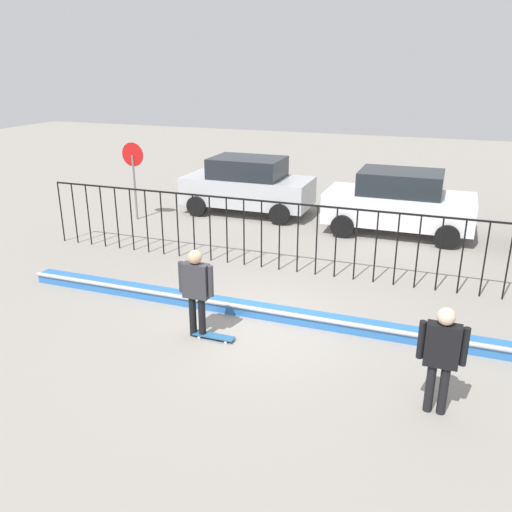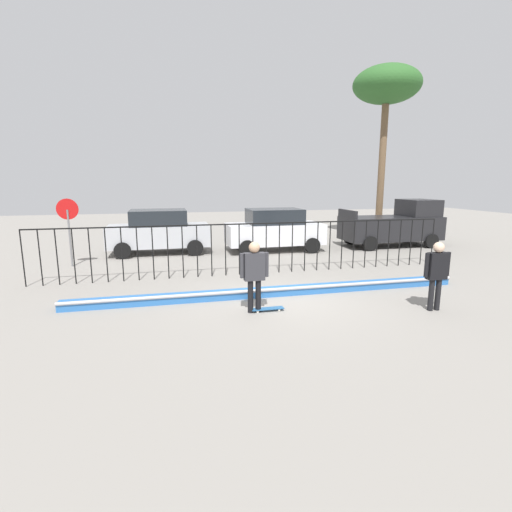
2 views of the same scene
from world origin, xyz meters
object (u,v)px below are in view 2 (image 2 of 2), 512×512
Objects in this scene: skateboard at (268,309)px; palm_tree_tall at (387,88)px; skateboarder at (254,271)px; camera_operator at (437,270)px; parked_car_white at (274,230)px; pickup_truck at (395,225)px; parked_car_silver at (159,231)px; stop_sign at (69,223)px.

skateboard is 15.73m from palm_tree_tall.
skateboarder is 1.02× the size of camera_operator.
palm_tree_tall reaches higher than parked_car_white.
skateboarder is 2.15× the size of skateboard.
parked_car_white is 6.04m from pickup_truck.
skateboard is at bearing -131.50° from palm_tree_tall.
parked_car_white is at bearing 75.71° from skateboard.
skateboarder is 11.77m from pickup_truck.
parked_car_silver and parked_car_white have the same top height.
palm_tree_tall is (5.09, 11.13, 6.79)m from camera_operator.
skateboarder is 0.40× the size of parked_car_silver.
palm_tree_tall is at bearing 51.41° from skateboard.
skateboard is 8.85m from stop_sign.
camera_operator reaches higher than skateboard.
parked_car_silver reaches higher than camera_operator.
pickup_truck is at bearing -110.45° from camera_operator.
parked_car_silver is 0.91× the size of pickup_truck.
skateboard is 8.32m from parked_car_white.
camera_operator is at bearing -55.27° from parked_car_silver.
skateboarder is 0.69× the size of stop_sign.
palm_tree_tall is (14.83, 3.71, 6.19)m from stop_sign.
camera_operator is at bearing -80.55° from parked_car_white.
parked_car_silver is (-6.59, 9.38, -0.05)m from camera_operator.
pickup_truck reaches higher than skateboarder.
skateboarder is 1.03m from skateboard.
stop_sign is (-5.43, 6.53, 0.58)m from skateboarder.
pickup_truck is 7.22m from palm_tree_tall.
parked_car_white is 0.48× the size of palm_tree_tall.
stop_sign is (-14.25, -1.27, 0.58)m from pickup_truck.
camera_operator is at bearing -112.52° from pickup_truck.
skateboard is at bearing 20.00° from skateboarder.
skateboard is at bearing -5.47° from camera_operator.
parked_car_white is (5.05, -0.60, 0.00)m from parked_car_silver.
skateboarder reaches higher than camera_operator.
palm_tree_tall reaches higher than skateboard.
stop_sign is (-3.16, -1.96, 0.64)m from parked_car_silver.
parked_car_silver is at bearing 172.72° from parked_car_white.
stop_sign is at bearing -148.46° from parked_car_silver.
parked_car_white is 1.72× the size of stop_sign.
stop_sign is 16.50m from palm_tree_tall.
skateboard is 0.32× the size of stop_sign.
palm_tree_tall is at bearing 81.52° from pickup_truck.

